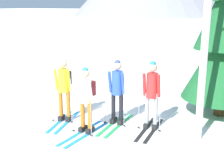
# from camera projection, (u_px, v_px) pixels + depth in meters

# --- Properties ---
(ground_plane) EXTENTS (400.00, 400.00, 0.00)m
(ground_plane) POSITION_uv_depth(u_px,v_px,m) (102.00, 128.00, 7.88)
(ground_plane) COLOR white
(skier_in_yellow) EXTENTS (0.73, 1.68, 1.74)m
(skier_in_yellow) POSITION_uv_depth(u_px,v_px,m) (64.00, 86.00, 8.14)
(skier_in_yellow) COLOR #1E84D1
(skier_in_yellow) RESTS_ON ground
(skier_in_white) EXTENTS (0.61, 1.79, 1.65)m
(skier_in_white) POSITION_uv_depth(u_px,v_px,m) (86.00, 97.00, 7.39)
(skier_in_white) COLOR #1E84D1
(skier_in_white) RESTS_ON ground
(skier_in_blue) EXTENTS (0.61, 1.79, 1.73)m
(skier_in_blue) POSITION_uv_depth(u_px,v_px,m) (117.00, 90.00, 7.92)
(skier_in_blue) COLOR green
(skier_in_blue) RESTS_ON ground
(skier_in_red) EXTENTS (0.61, 1.68, 1.75)m
(skier_in_red) POSITION_uv_depth(u_px,v_px,m) (152.00, 92.00, 7.60)
(skier_in_red) COLOR black
(skier_in_red) RESTS_ON ground
(birch_tree_tall) EXTENTS (0.54, 0.76, 4.67)m
(birch_tree_tall) POSITION_uv_depth(u_px,v_px,m) (206.00, 37.00, 6.66)
(birch_tree_tall) COLOR silver
(birch_tree_tall) RESTS_ON ground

